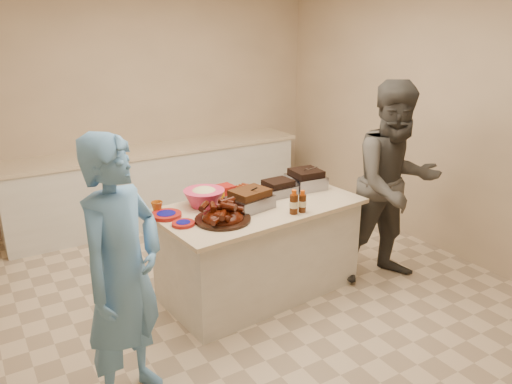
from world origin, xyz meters
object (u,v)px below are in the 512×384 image
bbq_bottle_a (294,214)px  mustard_bottle (222,202)px  bbq_bottle_b (302,212)px  plastic_cup (157,212)px  guest_gray (386,276)px  rib_platter (223,221)px  island (259,290)px  coleslaw_bowl (204,206)px  roasting_pan (306,188)px

bbq_bottle_a → mustard_bottle: 0.67m
bbq_bottle_b → mustard_bottle: (-0.45, 0.56, 0.00)m
mustard_bottle → plastic_cup: mustard_bottle is taller
plastic_cup → guest_gray: bearing=-19.5°
bbq_bottle_b → guest_gray: bearing=-4.9°
rib_platter → plastic_cup: bearing=129.4°
island → guest_gray: (1.18, -0.41, 0.00)m
coleslaw_bowl → guest_gray: 1.90m
plastic_cup → roasting_pan: bearing=-5.4°
roasting_pan → coleslaw_bowl: size_ratio=0.87×
island → bbq_bottle_b: size_ratio=9.42×
island → bbq_bottle_a: bearing=-73.0°
guest_gray → rib_platter: bearing=-175.2°
bbq_bottle_a → bbq_bottle_b: (0.08, -0.01, 0.00)m
coleslaw_bowl → roasting_pan: bearing=-3.6°
bbq_bottle_b → guest_gray: bbq_bottle_b is taller
roasting_pan → plastic_cup: 1.43m
roasting_pan → guest_gray: size_ratio=0.17×
coleslaw_bowl → plastic_cup: coleslaw_bowl is taller
roasting_pan → mustard_bottle: mustard_bottle is taller
island → mustard_bottle: bearing=130.9°
island → coleslaw_bowl: bearing=146.8°
roasting_pan → bbq_bottle_a: size_ratio=1.51×
island → mustard_bottle: size_ratio=13.68×
plastic_cup → guest_gray: 2.26m
mustard_bottle → bbq_bottle_a: bearing=-56.5°
roasting_pan → bbq_bottle_b: size_ratio=1.65×
mustard_bottle → plastic_cup: 0.57m
rib_platter → coleslaw_bowl: size_ratio=1.27×
island → bbq_bottle_b: bbq_bottle_b is taller
bbq_bottle_a → island: bearing=111.9°
coleslaw_bowl → bbq_bottle_a: coleslaw_bowl is taller
island → bbq_bottle_b: (0.21, -0.33, 0.83)m
coleslaw_bowl → bbq_bottle_b: bearing=-41.5°
roasting_pan → mustard_bottle: size_ratio=2.39×
bbq_bottle_a → mustard_bottle: bearing=123.5°
coleslaw_bowl → bbq_bottle_b: (0.62, -0.55, 0.00)m
mustard_bottle → plastic_cup: (-0.57, 0.06, 0.00)m
rib_platter → bbq_bottle_b: size_ratio=2.40×
coleslaw_bowl → bbq_bottle_a: 0.77m
island → bbq_bottle_a: (0.13, -0.33, 0.83)m
roasting_pan → plastic_cup: (-1.42, 0.13, 0.00)m
island → bbq_bottle_b: bearing=-62.1°
rib_platter → roasting_pan: rib_platter is taller
bbq_bottle_a → bbq_bottle_b: size_ratio=1.09×
bbq_bottle_b → mustard_bottle: 0.72m
coleslaw_bowl → plastic_cup: size_ratio=3.61×
rib_platter → mustard_bottle: bearing=63.3°
plastic_cup → guest_gray: plastic_cup is taller
plastic_cup → bbq_bottle_a: bearing=-33.3°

